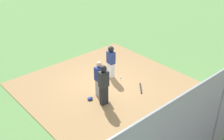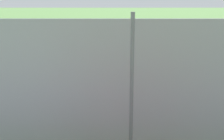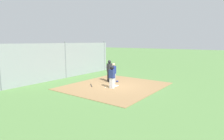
{
  "view_description": "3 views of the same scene",
  "coord_description": "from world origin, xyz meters",
  "px_view_note": "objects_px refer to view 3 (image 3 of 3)",
  "views": [
    {
      "loc": [
        -6.97,
        -8.57,
        6.86
      ],
      "look_at": [
        -0.0,
        -0.66,
        1.05
      ],
      "focal_mm": 44.62,
      "sensor_mm": 36.0,
      "label": 1
    },
    {
      "loc": [
        -0.47,
        -12.26,
        3.74
      ],
      "look_at": [
        -0.43,
        -0.75,
        0.73
      ],
      "focal_mm": 46.87,
      "sensor_mm": 36.0,
      "label": 2
    },
    {
      "loc": [
        11.37,
        8.06,
        3.38
      ],
      "look_at": [
        -0.87,
        -0.91,
        1.05
      ],
      "focal_mm": 30.3,
      "sensor_mm": 36.0,
      "label": 3
    }
  ],
  "objects_px": {
    "umpire": "(109,70)",
    "parked_car_red": "(47,67)",
    "catcher_mask": "(117,81)",
    "baseball_bat": "(91,85)",
    "parked_car_white": "(66,66)",
    "catcher": "(114,73)",
    "runner": "(112,76)",
    "home_plate": "(115,86)",
    "baseball": "(105,88)"
  },
  "relations": [
    {
      "from": "catcher",
      "to": "runner",
      "type": "relative_size",
      "value": 1.01
    },
    {
      "from": "runner",
      "to": "parked_car_red",
      "type": "bearing_deg",
      "value": 83.26
    },
    {
      "from": "catcher",
      "to": "baseball_bat",
      "type": "xyz_separation_m",
      "value": [
        1.7,
        -0.85,
        -0.82
      ]
    },
    {
      "from": "umpire",
      "to": "catcher_mask",
      "type": "relative_size",
      "value": 7.48
    },
    {
      "from": "parked_car_white",
      "to": "parked_car_red",
      "type": "distance_m",
      "value": 2.23
    },
    {
      "from": "baseball",
      "to": "parked_car_red",
      "type": "xyz_separation_m",
      "value": [
        -1.54,
        -9.06,
        0.55
      ]
    },
    {
      "from": "home_plate",
      "to": "baseball_bat",
      "type": "height_order",
      "value": "baseball_bat"
    },
    {
      "from": "runner",
      "to": "baseball",
      "type": "bearing_deg",
      "value": 125.97
    },
    {
      "from": "home_plate",
      "to": "baseball",
      "type": "bearing_deg",
      "value": -7.7
    },
    {
      "from": "parked_car_white",
      "to": "catcher_mask",
      "type": "bearing_deg",
      "value": -105.08
    },
    {
      "from": "parked_car_white",
      "to": "catcher",
      "type": "bearing_deg",
      "value": -108.77
    },
    {
      "from": "runner",
      "to": "baseball_bat",
      "type": "distance_m",
      "value": 1.94
    },
    {
      "from": "catcher",
      "to": "umpire",
      "type": "xyz_separation_m",
      "value": [
        -0.29,
        -0.63,
        0.1
      ]
    },
    {
      "from": "umpire",
      "to": "runner",
      "type": "distance_m",
      "value": 2.24
    },
    {
      "from": "umpire",
      "to": "catcher_mask",
      "type": "bearing_deg",
      "value": 31.07
    },
    {
      "from": "baseball_bat",
      "to": "parked_car_red",
      "type": "height_order",
      "value": "parked_car_red"
    },
    {
      "from": "umpire",
      "to": "parked_car_red",
      "type": "xyz_separation_m",
      "value": [
        0.42,
        -7.96,
        -0.37
      ]
    },
    {
      "from": "parked_car_red",
      "to": "baseball",
      "type": "bearing_deg",
      "value": 79.47
    },
    {
      "from": "baseball_bat",
      "to": "runner",
      "type": "bearing_deg",
      "value": -127.93
    },
    {
      "from": "runner",
      "to": "baseball_bat",
      "type": "bearing_deg",
      "value": 101.23
    },
    {
      "from": "home_plate",
      "to": "catcher_mask",
      "type": "relative_size",
      "value": 1.83
    },
    {
      "from": "baseball_bat",
      "to": "catcher_mask",
      "type": "height_order",
      "value": "catcher_mask"
    },
    {
      "from": "home_plate",
      "to": "parked_car_red",
      "type": "height_order",
      "value": "parked_car_red"
    },
    {
      "from": "parked_car_white",
      "to": "baseball_bat",
      "type": "bearing_deg",
      "value": -121.79
    },
    {
      "from": "home_plate",
      "to": "runner",
      "type": "distance_m",
      "value": 1.19
    },
    {
      "from": "runner",
      "to": "umpire",
      "type": "bearing_deg",
      "value": 42.31
    },
    {
      "from": "umpire",
      "to": "parked_car_red",
      "type": "height_order",
      "value": "umpire"
    },
    {
      "from": "baseball",
      "to": "parked_car_red",
      "type": "relative_size",
      "value": 0.02
    },
    {
      "from": "umpire",
      "to": "catcher_mask",
      "type": "distance_m",
      "value": 1.11
    },
    {
      "from": "catcher",
      "to": "umpire",
      "type": "distance_m",
      "value": 0.7
    },
    {
      "from": "umpire",
      "to": "parked_car_white",
      "type": "relative_size",
      "value": 0.42
    },
    {
      "from": "parked_car_white",
      "to": "umpire",
      "type": "bearing_deg",
      "value": -107.84
    },
    {
      "from": "home_plate",
      "to": "catcher",
      "type": "height_order",
      "value": "catcher"
    },
    {
      "from": "catcher_mask",
      "to": "baseball",
      "type": "bearing_deg",
      "value": 12.34
    },
    {
      "from": "home_plate",
      "to": "parked_car_white",
      "type": "bearing_deg",
      "value": -107.22
    },
    {
      "from": "umpire",
      "to": "baseball",
      "type": "relative_size",
      "value": 24.27
    },
    {
      "from": "catcher",
      "to": "baseball_bat",
      "type": "distance_m",
      "value": 2.07
    },
    {
      "from": "baseball",
      "to": "runner",
      "type": "bearing_deg",
      "value": 125.08
    },
    {
      "from": "catcher",
      "to": "baseball_bat",
      "type": "height_order",
      "value": "catcher"
    },
    {
      "from": "catcher_mask",
      "to": "baseball_bat",
      "type": "bearing_deg",
      "value": -20.16
    },
    {
      "from": "catcher",
      "to": "parked_car_white",
      "type": "relative_size",
      "value": 0.38
    },
    {
      "from": "baseball_bat",
      "to": "parked_car_white",
      "type": "xyz_separation_m",
      "value": [
        -3.76,
        -7.34,
        0.55
      ]
    },
    {
      "from": "catcher_mask",
      "to": "parked_car_white",
      "type": "xyz_separation_m",
      "value": [
        -1.51,
        -8.17,
        0.52
      ]
    },
    {
      "from": "runner",
      "to": "parked_car_white",
      "type": "relative_size",
      "value": 0.37
    },
    {
      "from": "umpire",
      "to": "baseball_bat",
      "type": "relative_size",
      "value": 2.15
    },
    {
      "from": "baseball",
      "to": "baseball_bat",
      "type": "bearing_deg",
      "value": -88.31
    },
    {
      "from": "parked_car_red",
      "to": "catcher_mask",
      "type": "bearing_deg",
      "value": 93.65
    },
    {
      "from": "catcher",
      "to": "umpire",
      "type": "height_order",
      "value": "umpire"
    },
    {
      "from": "catcher",
      "to": "runner",
      "type": "xyz_separation_m",
      "value": [
        1.39,
        0.85,
        0.07
      ]
    },
    {
      "from": "home_plate",
      "to": "baseball",
      "type": "xyz_separation_m",
      "value": [
        1.0,
        -0.14,
        0.03
      ]
    }
  ]
}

